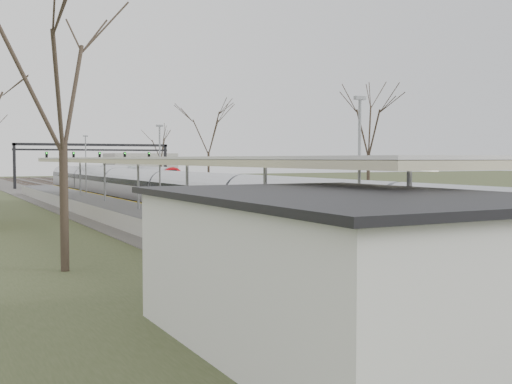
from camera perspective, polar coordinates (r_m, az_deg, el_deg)
track_bed at (r=61.72m, az=-7.81°, el=-0.72°), size 24.00×160.00×0.22m
platform at (r=42.23m, az=-11.78°, el=-1.87°), size 3.50×69.00×1.00m
canopy at (r=37.75m, az=-9.99°, el=2.79°), size 4.10×50.00×3.11m
station_building at (r=13.75m, az=7.89°, el=-7.23°), size 6.00×9.00×3.20m
signal_gantry at (r=90.42m, az=-14.20°, el=3.46°), size 21.00×0.59×6.08m
tree_west_near at (r=23.67m, az=-16.87°, el=10.77°), size 5.00×5.00×10.30m
tree_east_far at (r=56.73m, az=9.99°, el=6.24°), size 5.00×5.00×10.30m
train_near at (r=54.11m, az=-8.09°, el=0.26°), size 2.62×90.21×3.05m
train_far at (r=94.11m, az=-12.06°, el=1.38°), size 2.62×45.21×3.05m
passenger at (r=16.01m, az=17.82°, el=-5.14°), size 0.50×0.66×1.62m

